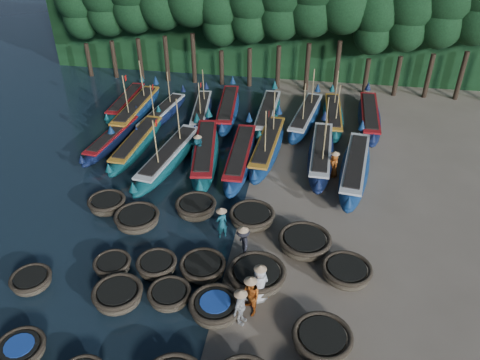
% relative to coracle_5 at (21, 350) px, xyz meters
% --- Properties ---
extents(ground, '(120.00, 120.00, 0.00)m').
position_rel_coracle_5_xyz_m(ground, '(6.35, 6.86, -0.37)').
color(ground, '#7D6F5B').
rests_on(ground, ground).
extents(foliage_wall, '(40.00, 3.00, 10.00)m').
position_rel_coracle_5_xyz_m(foliage_wall, '(6.35, 30.36, 4.63)').
color(foliage_wall, black).
rests_on(foliage_wall, ground).
extents(coracle_5, '(2.13, 2.13, 0.64)m').
position_rel_coracle_5_xyz_m(coracle_5, '(0.00, 0.00, 0.00)').
color(coracle_5, brown).
rests_on(coracle_5, ground).
extents(coracle_10, '(1.72, 1.72, 0.64)m').
position_rel_coracle_5_xyz_m(coracle_10, '(-1.44, 3.19, -0.00)').
color(coracle_10, brown).
rests_on(coracle_10, ground).
extents(coracle_11, '(2.42, 2.42, 0.79)m').
position_rel_coracle_5_xyz_m(coracle_11, '(2.48, 2.95, 0.08)').
color(coracle_11, brown).
rests_on(coracle_11, ground).
extents(coracle_12, '(1.78, 1.78, 0.69)m').
position_rel_coracle_5_xyz_m(coracle_12, '(4.49, 3.37, 0.02)').
color(coracle_12, brown).
rests_on(coracle_12, ground).
extents(coracle_13, '(2.09, 2.09, 0.82)m').
position_rel_coracle_5_xyz_m(coracle_13, '(6.46, 2.99, 0.10)').
color(coracle_13, brown).
rests_on(coracle_13, ground).
extents(coracle_14, '(2.36, 2.36, 0.80)m').
position_rel_coracle_5_xyz_m(coracle_14, '(10.59, 2.17, 0.09)').
color(coracle_14, brown).
rests_on(coracle_14, ground).
extents(coracle_15, '(1.91, 1.91, 0.66)m').
position_rel_coracle_5_xyz_m(coracle_15, '(1.55, 4.63, 0.01)').
color(coracle_15, brown).
rests_on(coracle_15, ground).
extents(coracle_16, '(1.79, 1.79, 0.72)m').
position_rel_coracle_5_xyz_m(coracle_16, '(3.46, 4.90, 0.04)').
color(coracle_16, brown).
rests_on(coracle_16, ground).
extents(coracle_17, '(2.47, 2.47, 0.70)m').
position_rel_coracle_5_xyz_m(coracle_17, '(5.44, 5.16, 0.03)').
color(coracle_17, brown).
rests_on(coracle_17, ground).
extents(coracle_18, '(3.01, 3.01, 0.83)m').
position_rel_coracle_5_xyz_m(coracle_18, '(7.81, 4.96, 0.10)').
color(coracle_18, brown).
rests_on(coracle_18, ground).
extents(coracle_19, '(2.31, 2.31, 0.72)m').
position_rel_coracle_5_xyz_m(coracle_19, '(11.55, 5.89, 0.04)').
color(coracle_19, brown).
rests_on(coracle_19, ground).
extents(coracle_20, '(1.95, 1.95, 0.76)m').
position_rel_coracle_5_xyz_m(coracle_20, '(-0.47, 8.79, 0.07)').
color(coracle_20, brown).
rests_on(coracle_20, ground).
extents(coracle_21, '(2.73, 2.73, 0.76)m').
position_rel_coracle_5_xyz_m(coracle_21, '(1.49, 7.84, 0.07)').
color(coracle_21, brown).
rests_on(coracle_21, ground).
extents(coracle_22, '(2.14, 2.14, 0.84)m').
position_rel_coracle_5_xyz_m(coracle_22, '(4.12, 9.18, 0.11)').
color(coracle_22, brown).
rests_on(coracle_22, ground).
extents(coracle_23, '(2.80, 2.80, 0.76)m').
position_rel_coracle_5_xyz_m(coracle_23, '(7.02, 8.95, 0.06)').
color(coracle_23, brown).
rests_on(coracle_23, ground).
extents(coracle_24, '(2.97, 2.97, 0.80)m').
position_rel_coracle_5_xyz_m(coracle_24, '(9.68, 7.45, 0.09)').
color(coracle_24, brown).
rests_on(coracle_24, ground).
extents(long_boat_1, '(2.05, 7.31, 1.29)m').
position_rel_coracle_5_xyz_m(long_boat_1, '(-2.93, 15.46, 0.12)').
color(long_boat_1, '#10183D').
rests_on(long_boat_1, ground).
extents(long_boat_2, '(1.80, 8.14, 1.43)m').
position_rel_coracle_5_xyz_m(long_boat_2, '(-1.13, 15.07, 0.18)').
color(long_boat_2, '#0D4C4D').
rests_on(long_boat_2, ground).
extents(long_boat_3, '(2.86, 8.85, 3.80)m').
position_rel_coracle_5_xyz_m(long_boat_3, '(1.39, 13.66, 0.23)').
color(long_boat_3, '#0D4C4D').
rests_on(long_boat_3, ground).
extents(long_boat_4, '(3.08, 9.01, 1.61)m').
position_rel_coracle_5_xyz_m(long_boat_4, '(3.34, 14.52, 0.24)').
color(long_boat_4, '#0D4C4D').
rests_on(long_boat_4, ground).
extents(long_boat_5, '(1.77, 8.76, 1.54)m').
position_rel_coracle_5_xyz_m(long_boat_5, '(5.50, 14.45, 0.22)').
color(long_boat_5, navy).
rests_on(long_boat_5, ground).
extents(long_boat_6, '(2.06, 8.77, 3.73)m').
position_rel_coracle_5_xyz_m(long_boat_6, '(6.97, 15.92, 0.22)').
color(long_boat_6, navy).
rests_on(long_boat_6, ground).
extents(long_boat_7, '(1.70, 8.71, 3.70)m').
position_rel_coracle_5_xyz_m(long_boat_7, '(10.22, 15.57, 0.22)').
color(long_boat_7, '#10183D').
rests_on(long_boat_7, ground).
extents(long_boat_8, '(2.62, 8.98, 1.59)m').
position_rel_coracle_5_xyz_m(long_boat_8, '(12.17, 14.28, 0.24)').
color(long_boat_8, navy).
rests_on(long_boat_8, ground).
extents(long_boat_9, '(1.35, 7.45, 1.31)m').
position_rel_coracle_5_xyz_m(long_boat_9, '(-4.15, 21.02, 0.13)').
color(long_boat_9, '#0D4C4D').
rests_on(long_boat_9, ground).
extents(long_boat_10, '(1.73, 8.89, 3.78)m').
position_rel_coracle_5_xyz_m(long_boat_10, '(-2.84, 19.60, 0.23)').
color(long_boat_10, navy).
rests_on(long_boat_10, ground).
extents(long_boat_11, '(2.43, 7.50, 3.22)m').
position_rel_coracle_5_xyz_m(long_boat_11, '(-0.89, 19.47, 0.14)').
color(long_boat_11, '#10183D').
rests_on(long_boat_11, ground).
extents(long_boat_12, '(2.24, 7.45, 3.19)m').
position_rel_coracle_5_xyz_m(long_boat_12, '(1.70, 20.36, 0.14)').
color(long_boat_12, '#10183D').
rests_on(long_boat_12, ground).
extents(long_boat_13, '(2.28, 8.50, 1.50)m').
position_rel_coracle_5_xyz_m(long_boat_13, '(3.49, 21.00, 0.20)').
color(long_boat_13, navy).
rests_on(long_boat_13, ground).
extents(long_boat_14, '(1.59, 8.56, 1.51)m').
position_rel_coracle_5_xyz_m(long_boat_14, '(6.40, 20.53, 0.20)').
color(long_boat_14, '#0D4C4D').
rests_on(long_boat_14, ground).
extents(long_boat_15, '(2.80, 8.34, 3.59)m').
position_rel_coracle_5_xyz_m(long_boat_15, '(9.05, 20.60, 0.20)').
color(long_boat_15, navy).
rests_on(long_boat_15, ground).
extents(long_boat_16, '(1.65, 7.95, 3.38)m').
position_rel_coracle_5_xyz_m(long_boat_16, '(10.92, 21.11, 0.17)').
color(long_boat_16, '#0D4C4D').
rests_on(long_boat_16, ground).
extents(long_boat_17, '(1.68, 8.72, 1.54)m').
position_rel_coracle_5_xyz_m(long_boat_17, '(13.37, 21.26, 0.22)').
color(long_boat_17, '#10183D').
rests_on(long_boat_17, ground).
extents(fisherman_0, '(1.03, 1.02, 2.00)m').
position_rel_coracle_5_xyz_m(fisherman_0, '(8.06, 4.09, 0.58)').
color(fisherman_0, beige).
rests_on(fisherman_0, ground).
extents(fisherman_1, '(0.69, 0.67, 1.80)m').
position_rel_coracle_5_xyz_m(fisherman_1, '(5.76, 7.75, 0.54)').
color(fisherman_1, '#175360').
rests_on(fisherman_1, ground).
extents(fisherman_2, '(1.04, 1.10, 1.98)m').
position_rel_coracle_5_xyz_m(fisherman_2, '(7.78, 3.40, 0.57)').
color(fisherman_2, '#BF5719').
rests_on(fisherman_2, ground).
extents(fisherman_3, '(0.92, 1.21, 1.86)m').
position_rel_coracle_5_xyz_m(fisherman_3, '(6.98, 6.49, 0.50)').
color(fisherman_3, black).
rests_on(fisherman_3, ground).
extents(fisherman_4, '(0.70, 1.02, 1.81)m').
position_rel_coracle_5_xyz_m(fisherman_4, '(7.49, 2.86, 0.50)').
color(fisherman_4, beige).
rests_on(fisherman_4, ground).
extents(fisherman_5, '(1.34, 1.60, 1.92)m').
position_rel_coracle_5_xyz_m(fisherman_5, '(2.96, 14.42, 0.53)').
color(fisherman_5, '#175360').
rests_on(fisherman_5, ground).
extents(fisherman_6, '(0.71, 0.87, 1.72)m').
position_rel_coracle_5_xyz_m(fisherman_6, '(10.97, 14.13, 0.46)').
color(fisherman_6, '#BF5719').
rests_on(fisherman_6, ground).
extents(tree_0, '(3.68, 3.68, 8.68)m').
position_rel_coracle_5_xyz_m(tree_0, '(-9.65, 26.86, 5.60)').
color(tree_0, black).
rests_on(tree_0, ground).
extents(tree_5, '(3.68, 3.68, 8.68)m').
position_rel_coracle_5_xyz_m(tree_5, '(1.85, 26.86, 5.60)').
color(tree_5, black).
rests_on(tree_5, ground).
extents(tree_6, '(4.09, 4.09, 9.65)m').
position_rel_coracle_5_xyz_m(tree_6, '(4.15, 26.86, 6.28)').
color(tree_6, black).
rests_on(tree_6, ground).
extents(tree_10, '(3.68, 3.68, 8.68)m').
position_rel_coracle_5_xyz_m(tree_10, '(13.35, 26.86, 5.60)').
color(tree_10, black).
rests_on(tree_10, ground).
extents(tree_11, '(4.09, 4.09, 9.65)m').
position_rel_coracle_5_xyz_m(tree_11, '(15.65, 26.86, 6.28)').
color(tree_11, black).
rests_on(tree_11, ground).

